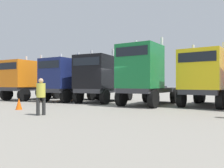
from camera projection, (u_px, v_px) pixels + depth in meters
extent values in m
plane|color=gray|center=(118.00, 105.00, 15.47)|extent=(200.00, 200.00, 0.00)
cube|color=#333338|center=(37.00, 88.00, 21.70)|extent=(2.70, 6.38, 0.30)
cube|color=orange|center=(21.00, 74.00, 20.11)|extent=(2.60, 2.75, 2.25)
cube|color=black|center=(8.00, 66.00, 18.97)|extent=(2.10, 0.21, 0.55)
cylinder|color=silver|center=(41.00, 71.00, 20.90)|extent=(0.19, 0.19, 2.85)
cylinder|color=silver|center=(26.00, 72.00, 21.82)|extent=(0.19, 0.19, 2.85)
cylinder|color=#333338|center=(48.00, 86.00, 22.90)|extent=(1.19, 1.19, 0.12)
cylinder|color=black|center=(24.00, 95.00, 19.06)|extent=(0.44, 1.14, 1.12)
cylinder|color=black|center=(6.00, 94.00, 20.13)|extent=(0.44, 1.14, 1.12)
cylinder|color=black|center=(57.00, 93.00, 22.49)|extent=(0.44, 1.14, 1.12)
cylinder|color=black|center=(41.00, 93.00, 23.56)|extent=(0.44, 1.14, 1.12)
cylinder|color=black|center=(65.00, 93.00, 23.45)|extent=(0.44, 1.14, 1.12)
cylinder|color=black|center=(48.00, 92.00, 24.52)|extent=(0.44, 1.14, 1.12)
cube|color=#333338|center=(73.00, 90.00, 19.93)|extent=(2.78, 5.86, 0.30)
cube|color=navy|center=(59.00, 74.00, 18.45)|extent=(2.62, 2.46, 2.35)
cube|color=black|center=(48.00, 64.00, 17.47)|extent=(2.09, 0.26, 0.55)
cylinder|color=silver|center=(78.00, 70.00, 19.06)|extent=(0.20, 0.20, 2.95)
cylinder|color=silver|center=(61.00, 71.00, 20.02)|extent=(0.20, 0.20, 2.95)
cylinder|color=#333338|center=(82.00, 87.00, 21.01)|extent=(1.21, 1.21, 0.12)
cylinder|color=black|center=(66.00, 96.00, 17.54)|extent=(0.46, 1.06, 1.03)
cylinder|color=black|center=(45.00, 95.00, 18.65)|extent=(0.46, 1.06, 1.03)
cylinder|color=black|center=(92.00, 94.00, 20.44)|extent=(0.46, 1.06, 1.03)
cylinder|color=black|center=(72.00, 94.00, 21.55)|extent=(0.46, 1.06, 1.03)
cylinder|color=black|center=(99.00, 94.00, 21.39)|extent=(0.46, 1.06, 1.03)
cylinder|color=black|center=(80.00, 93.00, 22.50)|extent=(0.46, 1.06, 1.03)
cube|color=#333338|center=(105.00, 90.00, 18.69)|extent=(2.32, 5.81, 0.30)
cube|color=black|center=(94.00, 72.00, 17.08)|extent=(2.44, 2.25, 2.43)
cube|color=black|center=(86.00, 61.00, 16.07)|extent=(2.10, 0.08, 0.55)
cylinder|color=silver|center=(113.00, 69.00, 17.80)|extent=(0.18, 0.18, 3.03)
cylinder|color=silver|center=(91.00, 69.00, 18.62)|extent=(0.18, 0.18, 3.03)
cylinder|color=#333338|center=(112.00, 87.00, 19.84)|extent=(1.12, 1.12, 0.12)
cylinder|color=black|center=(105.00, 97.00, 16.25)|extent=(0.37, 1.04, 1.03)
cylinder|color=black|center=(78.00, 96.00, 17.20)|extent=(0.37, 1.04, 1.03)
cylinder|color=black|center=(124.00, 95.00, 19.38)|extent=(0.37, 1.04, 1.03)
cylinder|color=black|center=(101.00, 94.00, 20.32)|extent=(0.37, 1.04, 1.03)
cylinder|color=black|center=(129.00, 94.00, 20.37)|extent=(0.37, 1.04, 1.03)
cylinder|color=black|center=(106.00, 94.00, 21.32)|extent=(0.37, 1.04, 1.03)
cube|color=#333338|center=(152.00, 90.00, 16.37)|extent=(3.11, 6.50, 0.30)
cube|color=#197238|center=(140.00, 67.00, 14.72)|extent=(2.72, 2.64, 2.73)
cube|color=black|center=(131.00, 51.00, 13.74)|extent=(2.08, 0.35, 0.55)
cylinder|color=silver|center=(162.00, 63.00, 15.30)|extent=(0.20, 0.20, 3.33)
cylinder|color=silver|center=(136.00, 64.00, 16.33)|extent=(0.20, 0.20, 3.33)
cylinder|color=#333338|center=(160.00, 87.00, 17.52)|extent=(1.25, 1.25, 0.12)
cylinder|color=black|center=(153.00, 99.00, 13.74)|extent=(0.51, 1.15, 1.11)
cylinder|color=black|center=(121.00, 98.00, 14.94)|extent=(0.51, 1.15, 1.11)
cylinder|color=black|center=(175.00, 96.00, 17.05)|extent=(0.51, 1.15, 1.11)
cylinder|color=black|center=(147.00, 95.00, 18.24)|extent=(0.51, 1.15, 1.11)
cylinder|color=black|center=(179.00, 95.00, 17.97)|extent=(0.51, 1.15, 1.11)
cylinder|color=black|center=(152.00, 95.00, 19.17)|extent=(0.51, 1.15, 1.11)
cube|color=#333338|center=(209.00, 91.00, 15.48)|extent=(3.29, 6.16, 0.30)
cube|color=yellow|center=(202.00, 70.00, 14.11)|extent=(2.83, 2.88, 2.38)
cube|color=black|center=(196.00, 57.00, 13.09)|extent=(2.07, 0.45, 0.55)
cylinder|color=silver|center=(224.00, 66.00, 14.68)|extent=(0.21, 0.21, 2.98)
cylinder|color=silver|center=(193.00, 67.00, 15.79)|extent=(0.21, 0.21, 2.98)
cylinder|color=#333338|center=(213.00, 88.00, 16.53)|extent=(1.29, 1.29, 0.12)
cylinder|color=black|center=(220.00, 100.00, 13.04)|extent=(0.55, 1.10, 1.05)
cylinder|color=black|center=(181.00, 99.00, 14.32)|extent=(0.55, 1.10, 1.05)
cylinder|color=black|center=(198.00, 96.00, 17.20)|extent=(0.55, 1.10, 1.05)
cylinder|color=black|center=(202.00, 96.00, 18.09)|extent=(0.55, 1.10, 1.05)
cylinder|color=#2A2A2A|center=(44.00, 106.00, 10.72)|extent=(0.21, 0.21, 0.82)
cylinder|color=#2A2A2A|center=(38.00, 106.00, 10.53)|extent=(0.21, 0.21, 0.82)
cylinder|color=gold|center=(41.00, 90.00, 10.62)|extent=(0.53, 0.53, 0.65)
sphere|color=tan|center=(41.00, 81.00, 10.62)|extent=(0.22, 0.22, 0.22)
cone|color=#F2590C|center=(19.00, 104.00, 12.96)|extent=(0.36, 0.36, 0.65)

